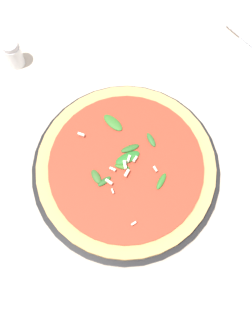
{
  "coord_description": "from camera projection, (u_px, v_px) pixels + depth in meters",
  "views": [
    {
      "loc": [
        0.17,
        -0.14,
        0.79
      ],
      "look_at": [
        -0.02,
        -0.01,
        0.03
      ],
      "focal_mm": 50.0,
      "sensor_mm": 36.0,
      "label": 1
    }
  ],
  "objects": [
    {
      "name": "shaker_pepper",
      "position": [
        13.0,
        54.0,
        0.86
      ],
      "size": [
        0.03,
        0.03,
        0.07
      ],
      "color": "silver",
      "rests_on": "ground_plane"
    },
    {
      "name": "ground_plane",
      "position": [
        139.0,
        181.0,
        0.82
      ],
      "size": [
        6.0,
        6.0,
        0.0
      ],
      "primitive_type": "plane",
      "color": "beige"
    },
    {
      "name": "pizza_arugula_main",
      "position": [
        126.0,
        170.0,
        0.81
      ],
      "size": [
        0.33,
        0.33,
        0.05
      ],
      "color": "black",
      "rests_on": "ground_plane"
    }
  ]
}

